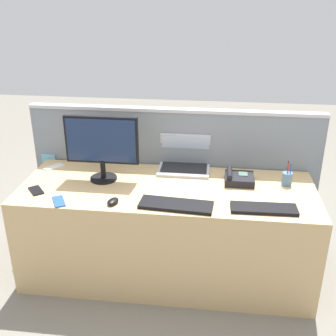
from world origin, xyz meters
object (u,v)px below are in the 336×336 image
(desk_phone, at_px, (238,178))
(cell_phone_black_slab, at_px, (36,190))
(laptop, at_px, (184,161))
(cell_phone_blue_case, at_px, (59,201))
(pen_cup, at_px, (287,179))
(cell_phone_white_slab, at_px, (54,167))
(desktop_monitor, at_px, (102,144))
(computer_mouse_right_hand, at_px, (113,201))
(keyboard_main, at_px, (176,205))
(keyboard_spare, at_px, (264,209))

(desk_phone, xyz_separation_m, cell_phone_black_slab, (-1.35, -0.30, -0.03))
(laptop, distance_m, cell_phone_blue_case, 0.98)
(pen_cup, bearing_deg, laptop, 164.79)
(laptop, distance_m, cell_phone_white_slab, 0.99)
(desktop_monitor, height_order, computer_mouse_right_hand, desktop_monitor)
(keyboard_main, height_order, cell_phone_white_slab, keyboard_main)
(laptop, bearing_deg, cell_phone_white_slab, -173.92)
(laptop, relative_size, desk_phone, 1.89)
(laptop, height_order, cell_phone_blue_case, laptop)
(cell_phone_blue_case, xyz_separation_m, cell_phone_black_slab, (-0.21, 0.13, 0.00))
(keyboard_spare, bearing_deg, cell_phone_white_slab, 161.30)
(desk_phone, xyz_separation_m, computer_mouse_right_hand, (-0.79, -0.41, -0.02))
(desktop_monitor, relative_size, keyboard_spare, 1.26)
(cell_phone_blue_case, bearing_deg, keyboard_main, -26.17)
(cell_phone_white_slab, bearing_deg, keyboard_main, 12.16)
(keyboard_main, xyz_separation_m, keyboard_spare, (0.54, 0.02, 0.00))
(cell_phone_blue_case, bearing_deg, keyboard_spare, -26.36)
(cell_phone_blue_case, bearing_deg, desk_phone, -8.10)
(cell_phone_black_slab, bearing_deg, computer_mouse_right_hand, -50.24)
(computer_mouse_right_hand, bearing_deg, keyboard_spare, 17.10)
(desktop_monitor, xyz_separation_m, cell_phone_white_slab, (-0.43, 0.15, -0.26))
(keyboard_main, height_order, keyboard_spare, same)
(desk_phone, height_order, pen_cup, pen_cup)
(keyboard_spare, height_order, cell_phone_black_slab, keyboard_spare)
(pen_cup, bearing_deg, desktop_monitor, -177.45)
(keyboard_main, distance_m, pen_cup, 0.83)
(desk_phone, relative_size, cell_phone_blue_case, 1.34)
(keyboard_main, xyz_separation_m, cell_phone_blue_case, (-0.75, -0.03, -0.01))
(computer_mouse_right_hand, distance_m, cell_phone_blue_case, 0.35)
(laptop, xyz_separation_m, pen_cup, (0.72, -0.20, -0.01))
(desk_phone, xyz_separation_m, keyboard_main, (-0.39, -0.40, -0.02))
(computer_mouse_right_hand, distance_m, cell_phone_white_slab, 0.77)
(desk_phone, height_order, cell_phone_white_slab, desk_phone)
(laptop, xyz_separation_m, cell_phone_black_slab, (-0.95, -0.50, -0.06))
(desktop_monitor, distance_m, cell_phone_blue_case, 0.49)
(pen_cup, relative_size, cell_phone_blue_case, 1.14)
(keyboard_spare, xyz_separation_m, computer_mouse_right_hand, (-0.94, -0.03, 0.01))
(cell_phone_blue_case, bearing_deg, cell_phone_white_slab, 85.42)
(keyboard_spare, height_order, pen_cup, pen_cup)
(laptop, bearing_deg, computer_mouse_right_hand, -123.52)
(desktop_monitor, relative_size, desk_phone, 2.56)
(laptop, bearing_deg, cell_phone_blue_case, -140.09)
(desk_phone, bearing_deg, cell_phone_black_slab, -167.49)
(desktop_monitor, bearing_deg, cell_phone_black_slab, -148.85)
(desk_phone, distance_m, cell_phone_white_slab, 1.38)
(laptop, distance_m, pen_cup, 0.75)
(desk_phone, distance_m, cell_phone_blue_case, 1.22)
(pen_cup, bearing_deg, cell_phone_blue_case, -163.74)
(keyboard_spare, bearing_deg, desktop_monitor, 162.09)
(laptop, xyz_separation_m, keyboard_main, (-0.00, -0.59, -0.05))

